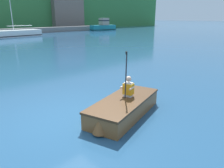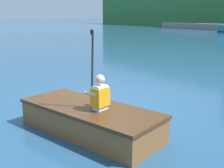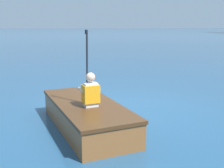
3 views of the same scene
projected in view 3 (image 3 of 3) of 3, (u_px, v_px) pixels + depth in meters
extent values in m
plane|color=navy|center=(124.00, 106.00, 6.86)|extent=(300.00, 300.00, 0.00)
cube|color=brown|center=(86.00, 115.00, 5.42)|extent=(2.90, 1.74, 0.50)
cube|color=#482C16|center=(86.00, 104.00, 5.37)|extent=(2.95, 1.79, 0.06)
cube|color=#482C16|center=(86.00, 105.00, 5.37)|extent=(2.48, 1.45, 0.02)
cone|color=brown|center=(68.00, 98.00, 6.58)|extent=(0.46, 0.46, 0.45)
cube|color=brown|center=(90.00, 108.00, 5.19)|extent=(0.42, 1.01, 0.03)
cube|color=silver|center=(91.00, 95.00, 5.08)|extent=(0.22, 0.27, 0.44)
cube|color=orange|center=(91.00, 94.00, 5.07)|extent=(0.28, 0.34, 0.33)
sphere|color=beige|center=(91.00, 77.00, 5.01)|extent=(0.17, 0.17, 0.17)
cylinder|color=beige|center=(97.00, 88.00, 5.20)|extent=(0.27, 0.12, 0.06)
cylinder|color=beige|center=(81.00, 90.00, 5.08)|extent=(0.27, 0.12, 0.06)
cylinder|color=#232328|center=(87.00, 67.00, 5.14)|extent=(0.09, 0.06, 1.36)
cylinder|color=black|center=(86.00, 32.00, 5.01)|extent=(0.05, 0.05, 0.08)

